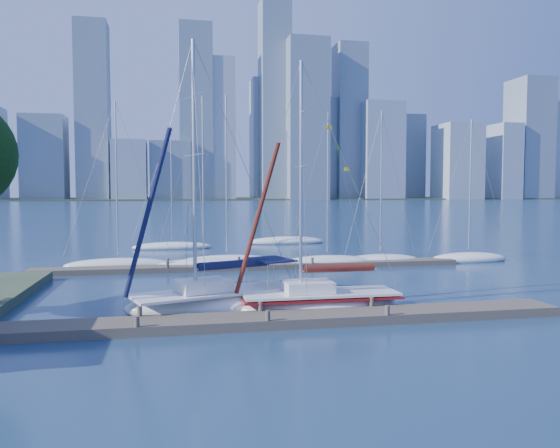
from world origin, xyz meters
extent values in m
plane|color=navy|center=(0.00, 0.00, 0.00)|extent=(700.00, 700.00, 0.00)
cube|color=brown|center=(0.00, 0.00, 0.20)|extent=(26.00, 2.00, 0.40)
cube|color=brown|center=(2.00, 16.00, 0.18)|extent=(30.00, 1.80, 0.36)
cube|color=#38472D|center=(0.00, 320.00, 0.00)|extent=(800.00, 100.00, 1.50)
ellipsoid|color=white|center=(-1.77, 2.99, 0.24)|extent=(8.57, 5.15, 1.43)
cube|color=white|center=(-1.77, 2.99, 0.90)|extent=(7.93, 4.75, 0.11)
cube|color=white|center=(-2.31, 2.81, 1.24)|extent=(2.72, 2.38, 0.52)
cylinder|color=silver|center=(-2.67, 2.69, 6.53)|extent=(0.17, 0.17, 11.16)
cylinder|color=silver|center=(-0.85, 3.31, 2.00)|extent=(3.68, 1.33, 0.10)
cylinder|color=black|center=(-0.85, 3.31, 2.09)|extent=(3.48, 1.50, 0.38)
cube|color=black|center=(1.00, 3.94, 2.19)|extent=(2.35, 2.70, 0.08)
ellipsoid|color=white|center=(2.92, 2.04, 0.22)|extent=(7.65, 2.52, 1.34)
cube|color=white|center=(2.92, 2.04, 0.85)|extent=(7.09, 2.32, 0.11)
cube|color=white|center=(2.39, 2.04, 1.16)|extent=(2.15, 1.63, 0.49)
cylinder|color=silver|center=(2.03, 2.04, 6.08)|extent=(0.16, 0.16, 10.37)
cylinder|color=silver|center=(3.84, 2.04, 1.88)|extent=(3.62, 0.10, 0.09)
cylinder|color=#4A1510|center=(3.84, 2.04, 1.97)|extent=(3.33, 0.37, 0.36)
cube|color=maroon|center=(2.92, 2.04, 0.70)|extent=(7.25, 2.42, 0.09)
ellipsoid|color=white|center=(-7.49, 18.45, 0.18)|extent=(7.57, 2.32, 1.01)
cylinder|color=silver|center=(-7.49, 18.45, 6.37)|extent=(0.11, 0.11, 10.90)
ellipsoid|color=white|center=(-1.48, 17.21, 0.18)|extent=(7.27, 3.79, 0.97)
cylinder|color=silver|center=(-1.48, 17.21, 6.51)|extent=(0.11, 0.11, 11.26)
ellipsoid|color=white|center=(0.31, 18.53, 0.19)|extent=(7.77, 4.55, 1.06)
cylinder|color=silver|center=(0.31, 18.53, 6.74)|extent=(0.12, 0.12, 11.54)
ellipsoid|color=white|center=(7.52, 16.64, 0.20)|extent=(7.26, 4.86, 1.11)
cylinder|color=silver|center=(7.52, 16.64, 6.08)|extent=(0.12, 0.12, 10.14)
ellipsoid|color=white|center=(11.81, 17.06, 0.19)|extent=(6.60, 3.50, 1.02)
cylinder|color=silver|center=(11.81, 17.06, 6.21)|extent=(0.11, 0.11, 10.57)
ellipsoid|color=white|center=(18.96, 16.72, 0.19)|extent=(6.56, 3.08, 1.04)
cylinder|color=silver|center=(18.96, 16.72, 5.95)|extent=(0.11, 0.11, 10.00)
ellipsoid|color=white|center=(-3.69, 30.44, 0.18)|extent=(7.64, 3.24, 0.98)
cylinder|color=silver|center=(-3.69, 30.44, 6.20)|extent=(0.11, 0.11, 10.63)
ellipsoid|color=white|center=(7.94, 33.32, 0.20)|extent=(8.08, 2.30, 1.09)
cylinder|color=silver|center=(7.94, 33.32, 6.28)|extent=(0.12, 0.12, 10.58)
cube|color=slate|center=(-69.73, 287.50, 22.46)|extent=(22.02, 17.63, 44.92)
cube|color=#84929F|center=(-47.55, 309.43, 17.18)|extent=(14.38, 17.61, 34.37)
cube|color=#8092A5|center=(-25.94, 284.92, 16.18)|extent=(18.16, 19.81, 32.37)
cube|color=slate|center=(-4.22, 286.68, 16.10)|extent=(22.15, 16.86, 32.21)
cube|color=#84929F|center=(21.35, 289.48, 39.63)|extent=(20.28, 14.99, 79.26)
cube|color=#8092A5|center=(51.90, 304.67, 35.77)|extent=(16.79, 17.46, 71.54)
cube|color=slate|center=(70.99, 278.50, 44.64)|extent=(22.57, 18.95, 89.29)
cube|color=#84929F|center=(91.42, 294.72, 29.76)|extent=(15.03, 17.11, 59.52)
cube|color=#8092A5|center=(115.77, 279.60, 28.02)|extent=(23.19, 18.80, 56.05)
cube|color=slate|center=(147.05, 309.52, 26.73)|extent=(15.22, 17.52, 53.46)
cube|color=#84929F|center=(164.09, 278.94, 22.29)|extent=(22.61, 23.94, 44.59)
cube|color=#8092A5|center=(194.50, 279.05, 22.63)|extent=(13.87, 21.38, 45.26)
cube|color=slate|center=(213.93, 282.23, 36.87)|extent=(20.85, 23.60, 73.73)
cube|color=#84929F|center=(241.25, 301.60, 38.45)|extent=(18.27, 17.08, 76.90)
cube|color=slate|center=(-45.00, 290.00, 47.78)|extent=(16.83, 18.00, 95.56)
cube|color=slate|center=(10.00, 290.00, 48.56)|extent=(18.13, 18.00, 97.12)
cube|color=slate|center=(55.00, 290.00, 56.56)|extent=(16.74, 18.00, 113.13)
cube|color=slate|center=(100.00, 290.00, 45.41)|extent=(17.24, 18.00, 90.82)
camera|label=1|loc=(-3.65, -21.79, 5.54)|focal=35.00mm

